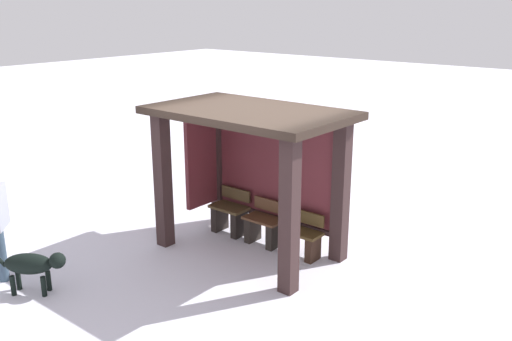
{
  "coord_description": "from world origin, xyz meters",
  "views": [
    {
      "loc": [
        5.34,
        -6.38,
        3.87
      ],
      "look_at": [
        0.13,
        0.01,
        1.39
      ],
      "focal_mm": 39.15,
      "sensor_mm": 36.0,
      "label": 1
    }
  ],
  "objects_px": {
    "bus_shelter": "(251,150)",
    "bench_center_inside": "(264,227)",
    "bench_right_inside": "(302,239)",
    "bench_left_inside": "(230,215)",
    "dog": "(33,265)"
  },
  "relations": [
    {
      "from": "bench_center_inside",
      "to": "bench_right_inside",
      "type": "bearing_deg",
      "value": -0.01
    },
    {
      "from": "bus_shelter",
      "to": "bench_left_inside",
      "type": "distance_m",
      "value": 1.52
    },
    {
      "from": "bench_left_inside",
      "to": "bench_right_inside",
      "type": "bearing_deg",
      "value": 0.04
    },
    {
      "from": "bus_shelter",
      "to": "bench_right_inside",
      "type": "bearing_deg",
      "value": 15.29
    },
    {
      "from": "bus_shelter",
      "to": "bench_center_inside",
      "type": "relative_size",
      "value": 4.08
    },
    {
      "from": "bench_left_inside",
      "to": "bench_center_inside",
      "type": "bearing_deg",
      "value": 0.09
    },
    {
      "from": "bus_shelter",
      "to": "bench_center_inside",
      "type": "xyz_separation_m",
      "value": [
        0.08,
        0.23,
        -1.36
      ]
    },
    {
      "from": "bus_shelter",
      "to": "bench_center_inside",
      "type": "height_order",
      "value": "bus_shelter"
    },
    {
      "from": "bench_left_inside",
      "to": "bench_center_inside",
      "type": "relative_size",
      "value": 1.04
    },
    {
      "from": "bus_shelter",
      "to": "bench_left_inside",
      "type": "relative_size",
      "value": 3.91
    },
    {
      "from": "bus_shelter",
      "to": "bench_left_inside",
      "type": "bearing_deg",
      "value": 161.36
    },
    {
      "from": "bench_right_inside",
      "to": "bench_center_inside",
      "type": "bearing_deg",
      "value": 179.99
    },
    {
      "from": "dog",
      "to": "bench_right_inside",
      "type": "bearing_deg",
      "value": 56.42
    },
    {
      "from": "bus_shelter",
      "to": "bench_right_inside",
      "type": "relative_size",
      "value": 4.23
    },
    {
      "from": "dog",
      "to": "bus_shelter",
      "type": "bearing_deg",
      "value": 66.24
    }
  ]
}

